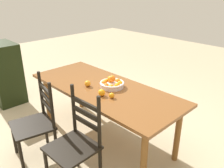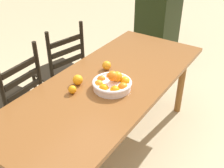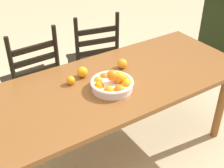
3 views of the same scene
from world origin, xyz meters
The scene contains 9 objects.
ground_plane centered at (0.00, 0.00, 0.00)m, with size 12.00×12.00×0.00m, color tan.
dining_table centered at (0.00, 0.00, 0.65)m, with size 2.03×0.84×0.73m.
chair_near_window centered at (0.27, 0.79, 0.45)m, with size 0.52×0.52×0.98m.
chair_by_cabinet centered at (-0.38, 0.71, 0.47)m, with size 0.45×0.45×1.00m.
cabinet centered at (1.96, 0.48, 0.51)m, with size 0.60×0.44×1.02m, color black.
fruit_bowl centered at (-0.07, -0.08, 0.78)m, with size 0.30×0.30×0.15m.
orange_loose_0 centered at (0.15, 0.12, 0.77)m, with size 0.08×0.08×0.08m, color orange.
orange_loose_1 centered at (-0.28, 0.13, 0.76)m, with size 0.06×0.06×0.06m, color orange.
orange_loose_2 centered at (-0.16, 0.18, 0.77)m, with size 0.08×0.08×0.08m, color orange.
Camera 2 is at (-1.55, -1.05, 1.89)m, focal length 44.77 mm.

